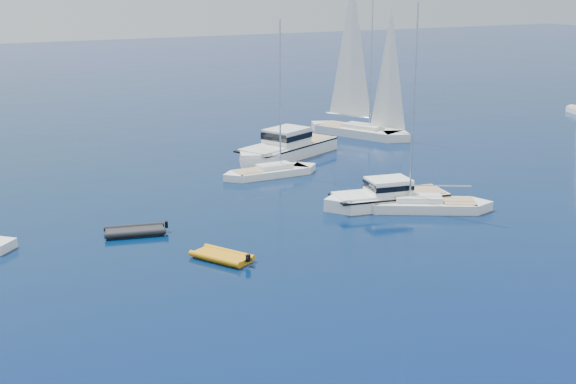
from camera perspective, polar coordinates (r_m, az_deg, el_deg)
motor_cruiser_centre at (r=60.52m, az=7.13°, el=-1.02°), size 10.96×4.96×2.77m
motor_cruiser_distant at (r=76.50m, az=-0.22°, el=2.60°), size 14.05×9.47×3.56m
sailboat_mid_r at (r=59.94m, az=9.89°, el=-1.30°), size 10.84×7.80×15.96m
sailboat_centre at (r=69.19m, az=-1.27°, el=1.20°), size 9.61×2.58×14.10m
sailboat_sails_r at (r=87.27m, az=5.19°, el=4.15°), size 8.91×13.80×19.96m
tender_yellow at (r=49.04m, az=-4.85°, el=-4.95°), size 3.89×4.64×0.95m
tender_grey_far at (r=54.60m, az=-11.14°, el=-3.04°), size 4.74×3.22×0.95m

